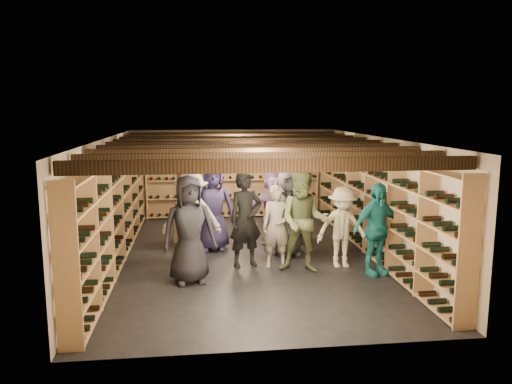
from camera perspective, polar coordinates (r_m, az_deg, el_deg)
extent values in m
plane|color=black|center=(10.23, -0.99, -7.37)|extent=(8.00, 8.00, 0.00)
cube|color=beige|center=(13.89, -2.68, 2.18)|extent=(5.50, 0.02, 2.40)
cube|color=beige|center=(6.09, 2.81, -7.44)|extent=(5.50, 0.02, 2.40)
cube|color=beige|center=(10.06, -16.80, -1.05)|extent=(0.02, 8.00, 2.40)
cube|color=beige|center=(10.58, 13.98, -0.41)|extent=(0.02, 8.00, 2.40)
cube|color=beige|center=(9.80, -1.03, 6.17)|extent=(5.50, 8.00, 0.01)
cube|color=black|center=(6.36, 2.14, 3.06)|extent=(5.40, 0.12, 0.18)
cube|color=black|center=(7.22, 1.06, 3.84)|extent=(5.40, 0.12, 0.18)
cube|color=black|center=(8.08, 0.22, 4.45)|extent=(5.40, 0.12, 0.18)
cube|color=black|center=(8.95, -0.47, 4.95)|extent=(5.40, 0.12, 0.18)
cube|color=black|center=(9.81, -1.03, 5.35)|extent=(5.40, 0.12, 0.18)
cube|color=black|center=(10.68, -1.50, 5.69)|extent=(5.40, 0.12, 0.18)
cube|color=black|center=(11.55, -1.91, 5.98)|extent=(5.40, 0.12, 0.18)
cube|color=black|center=(12.42, -2.25, 6.23)|extent=(5.40, 0.12, 0.18)
cube|color=black|center=(13.29, -2.55, 6.44)|extent=(5.40, 0.12, 0.18)
cube|color=tan|center=(10.05, -15.76, -1.73)|extent=(0.32, 7.50, 2.15)
cube|color=tan|center=(10.54, 13.03, -1.10)|extent=(0.32, 7.50, 2.15)
cube|color=tan|center=(13.74, -2.62, 1.57)|extent=(4.70, 0.30, 2.15)
cube|color=tan|center=(11.45, -7.91, -5.18)|extent=(0.55, 0.41, 0.17)
cube|color=tan|center=(11.41, -7.93, -4.35)|extent=(0.55, 0.41, 0.17)
cube|color=tan|center=(11.37, -7.95, -3.52)|extent=(0.55, 0.41, 0.17)
cube|color=tan|center=(11.33, -7.97, -2.68)|extent=(0.55, 0.41, 0.17)
cube|color=tan|center=(11.42, -5.03, -5.17)|extent=(0.58, 0.48, 0.17)
cube|color=tan|center=(11.37, -5.04, -4.34)|extent=(0.58, 0.48, 0.17)
cube|color=tan|center=(11.33, -5.05, -3.51)|extent=(0.58, 0.48, 0.17)
cube|color=tan|center=(12.23, -1.06, -4.14)|extent=(0.53, 0.38, 0.17)
imported|color=black|center=(8.60, -7.65, -4.27)|extent=(1.01, 0.76, 1.87)
imported|color=black|center=(9.41, -1.18, -3.17)|extent=(0.77, 0.62, 1.81)
imported|color=#556139|center=(9.14, 5.49, -3.35)|extent=(1.08, 0.95, 1.89)
imported|color=#C1B793|center=(9.54, 9.83, -4.00)|extent=(1.00, 0.59, 1.53)
imported|color=#1A7B7D|center=(9.20, 13.55, -4.16)|extent=(1.06, 0.72, 1.68)
imported|color=#282148|center=(10.52, -4.93, -1.80)|extent=(0.89, 0.58, 1.83)
imported|color=gray|center=(9.40, 2.40, -3.96)|extent=(0.62, 0.45, 1.57)
imported|color=#412817|center=(10.86, 4.82, -2.33)|extent=(0.79, 0.65, 1.50)
imported|color=#AAA79B|center=(9.80, -7.37, -2.86)|extent=(1.18, 0.72, 1.77)
imported|color=#25513A|center=(11.44, 3.88, -1.31)|extent=(1.05, 0.68, 1.66)
imported|color=slate|center=(11.03, 2.05, -1.74)|extent=(1.56, 0.63, 1.64)
imported|color=#38373C|center=(10.14, 3.65, -2.40)|extent=(0.97, 0.75, 1.76)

